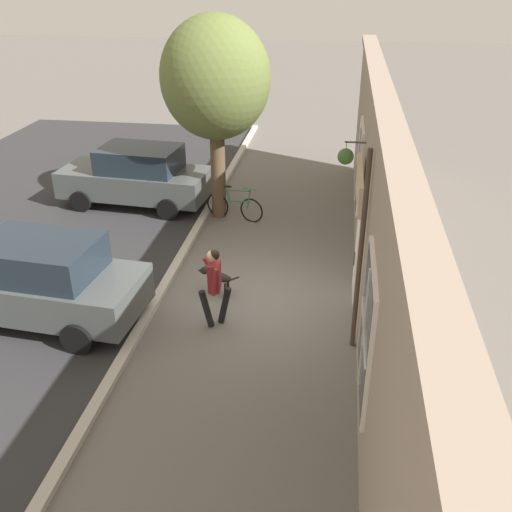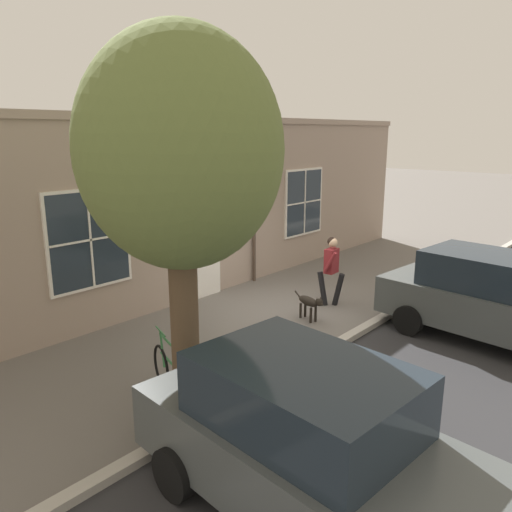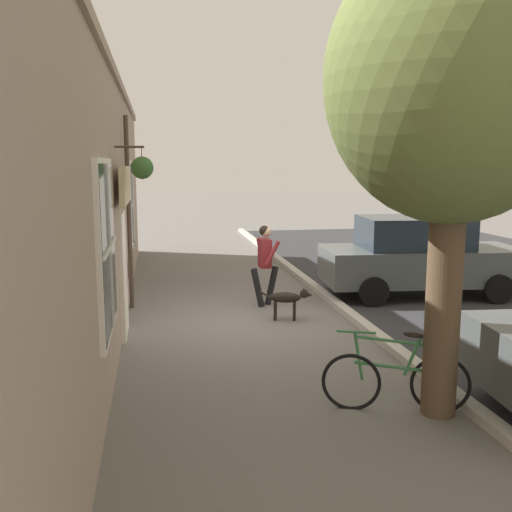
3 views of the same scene
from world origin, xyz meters
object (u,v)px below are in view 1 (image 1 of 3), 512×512
Objects in this scene: dog_on_leash at (217,277)px; parked_car_mid_block at (36,280)px; pedestrian_walking at (214,281)px; leaning_bicycle at (235,206)px; parked_car_nearest_curb at (136,176)px; street_tree_by_curb at (214,82)px.

dog_on_leash is 0.22× the size of parked_car_mid_block.
pedestrian_walking is 1.31m from dog_on_leash.
leaning_bicycle is (0.56, -5.22, -0.61)m from pedestrian_walking.
pedestrian_walking is 3.53m from parked_car_mid_block.
parked_car_nearest_curb and parked_car_mid_block have the same top height.
leaning_bicycle reaches higher than dog_on_leash.
pedestrian_walking is 0.38× the size of parked_car_nearest_curb.
street_tree_by_curb is at bearing 169.13° from parked_car_nearest_curb.
leaning_bicycle is (-0.49, 0.16, -3.34)m from street_tree_by_curb.
parked_car_mid_block is (-0.07, 6.17, 0.00)m from parked_car_nearest_curb.
pedestrian_walking is at bearing 101.11° from street_tree_by_curb.
dog_on_leash is 0.18× the size of street_tree_by_curb.
pedestrian_walking reaches higher than leaning_bicycle.
dog_on_leash is 4.09m from leaning_bicycle.
parked_car_mid_block reaches higher than leaning_bicycle.
street_tree_by_curb reaches higher than parked_car_mid_block.
parked_car_mid_block is at bearing 61.90° from leaning_bicycle.
parked_car_nearest_curb is at bearing -58.60° from pedestrian_walking.
parked_car_mid_block is (3.51, 0.30, -0.11)m from pedestrian_walking.
leaning_bicycle is 3.13m from parked_car_nearest_curb.
street_tree_by_curb is at bearing -78.76° from dog_on_leash.
leaning_bicycle is 6.28m from parked_car_mid_block.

